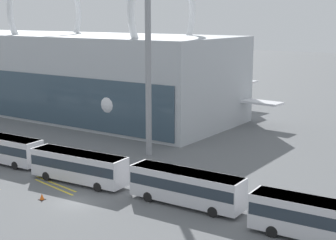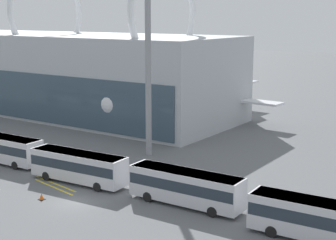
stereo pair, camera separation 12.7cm
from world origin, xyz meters
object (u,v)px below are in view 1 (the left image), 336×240
airliner_at_gate_near (186,90)px  floodlight_mast (148,49)px  shuttle_bus_5 (321,219)px  traffic_cone_0 (42,197)px  shuttle_bus_3 (79,165)px  shuttle_bus_4 (186,186)px  shuttle_bus_2 (2,147)px

airliner_at_gate_near → floodlight_mast: 28.80m
shuttle_bus_5 → floodlight_mast: (-27.31, 13.65, 11.86)m
shuttle_bus_5 → traffic_cone_0: 26.76m
airliner_at_gate_near → shuttle_bus_3: 40.62m
shuttle_bus_3 → traffic_cone_0: (0.69, -5.98, -1.67)m
shuttle_bus_3 → floodlight_mast: bearing=88.8°
shuttle_bus_3 → floodlight_mast: (-0.60, 13.71, 11.86)m
traffic_cone_0 → shuttle_bus_3: bearing=96.6°
shuttle_bus_3 → shuttle_bus_4: size_ratio=1.01×
shuttle_bus_3 → floodlight_mast: size_ratio=0.49×
shuttle_bus_4 → traffic_cone_0: size_ratio=18.30×
shuttle_bus_3 → shuttle_bus_5: size_ratio=1.00×
shuttle_bus_3 → airliner_at_gate_near: bearing=101.7°
shuttle_bus_2 → traffic_cone_0: bearing=-26.9°
shuttle_bus_4 → shuttle_bus_5: 13.38m
traffic_cone_0 → shuttle_bus_2: bearing=155.6°
shuttle_bus_2 → floodlight_mast: size_ratio=0.49×
shuttle_bus_2 → traffic_cone_0: (14.04, -6.36, -1.67)m
shuttle_bus_4 → floodlight_mast: size_ratio=0.49×
floodlight_mast → shuttle_bus_4: bearing=-42.6°
shuttle_bus_3 → shuttle_bus_4: (13.35, 0.86, 0.00)m
shuttle_bus_4 → shuttle_bus_5: bearing=-4.6°
floodlight_mast → traffic_cone_0: floodlight_mast is taller
airliner_at_gate_near → traffic_cone_0: (11.49, -45.04, -4.41)m
airliner_at_gate_near → shuttle_bus_5: bearing=48.3°
airliner_at_gate_near → shuttle_bus_4: bearing=36.7°
shuttle_bus_5 → airliner_at_gate_near: bearing=131.4°
airliner_at_gate_near → traffic_cone_0: bearing=18.7°
shuttle_bus_5 → floodlight_mast: bearing=151.0°
airliner_at_gate_near → traffic_cone_0: 46.69m
shuttle_bus_2 → shuttle_bus_4: (26.71, 0.48, 0.00)m
airliner_at_gate_near → floodlight_mast: bearing=26.3°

